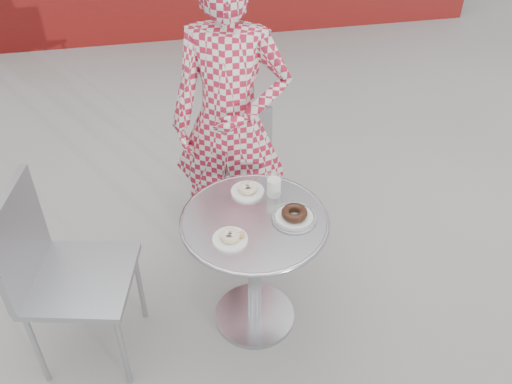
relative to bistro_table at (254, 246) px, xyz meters
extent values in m
plane|color=#A4A19C|center=(-0.04, 0.03, -0.53)|extent=(60.00, 60.00, 0.00)
cylinder|color=silver|center=(0.00, 0.00, -0.52)|extent=(0.43, 0.43, 0.03)
cylinder|color=silver|center=(0.00, 0.00, -0.18)|extent=(0.07, 0.07, 0.68)
cylinder|color=silver|center=(0.00, 0.00, 0.16)|extent=(0.68, 0.68, 0.02)
torus|color=silver|center=(0.00, 0.00, 0.16)|extent=(0.70, 0.70, 0.02)
cube|color=#999BA0|center=(0.03, 0.94, -0.11)|extent=(0.42, 0.42, 0.03)
cube|color=#999BA0|center=(0.05, 0.75, 0.10)|extent=(0.40, 0.06, 0.40)
cube|color=#999BA0|center=(-0.82, -0.03, -0.03)|extent=(0.56, 0.56, 0.03)
cube|color=#999BA0|center=(-1.04, 0.02, 0.22)|extent=(0.13, 0.46, 0.47)
imported|color=#A81933|center=(-0.01, 0.60, 0.33)|extent=(0.72, 0.58, 1.72)
cylinder|color=white|center=(0.00, 0.20, 0.18)|extent=(0.16, 0.16, 0.01)
torus|color=tan|center=(0.00, 0.20, 0.20)|extent=(0.09, 0.09, 0.03)
cylinder|color=white|center=(-0.13, -0.11, 0.18)|extent=(0.16, 0.16, 0.01)
torus|color=tan|center=(-0.13, -0.11, 0.20)|extent=(0.09, 0.09, 0.03)
sphere|color=#B77A3F|center=(-0.08, -0.12, 0.20)|extent=(0.03, 0.03, 0.03)
cylinder|color=white|center=(0.18, -0.03, 0.18)|extent=(0.21, 0.21, 0.01)
torus|color=black|center=(0.18, -0.03, 0.21)|extent=(0.12, 0.12, 0.04)
torus|color=black|center=(0.18, -0.03, 0.18)|extent=(0.21, 0.21, 0.02)
cylinder|color=white|center=(0.13, 0.16, 0.22)|extent=(0.06, 0.06, 0.10)
cylinder|color=white|center=(0.13, 0.16, 0.23)|extent=(0.07, 0.07, 0.11)
camera|label=1|loc=(-0.36, -1.92, 1.94)|focal=40.00mm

